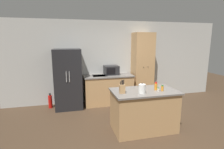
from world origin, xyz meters
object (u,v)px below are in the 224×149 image
microwave (111,70)px  spice_bottle_amber_oil (156,86)px  refrigerator (68,79)px  knife_block (122,89)px  spice_bottle_short_red (158,90)px  fire_extinguisher (50,101)px  kettle (142,89)px  pantry_cabinet (142,67)px  spice_bottle_tall_dark (162,88)px

microwave → spice_bottle_amber_oil: (0.53, -1.94, -0.06)m
refrigerator → knife_block: bearing=-59.9°
spice_bottle_short_red → spice_bottle_amber_oil: size_ratio=0.45×
fire_extinguisher → kettle: bearing=-44.7°
microwave → spice_bottle_amber_oil: microwave is taller
microwave → spice_bottle_short_red: bearing=-75.2°
knife_block → fire_extinguisher: 2.66m
pantry_cabinet → fire_extinguisher: 3.08m
refrigerator → spice_bottle_amber_oil: (1.87, -1.80, 0.12)m
spice_bottle_amber_oil → fire_extinguisher: size_ratio=0.40×
refrigerator → spice_bottle_amber_oil: refrigerator is taller
refrigerator → microwave: bearing=6.2°
refrigerator → kettle: (1.48, -1.93, 0.13)m
spice_bottle_tall_dark → kettle: kettle is taller
knife_block → spice_bottle_short_red: (0.80, -0.04, -0.06)m
refrigerator → fire_extinguisher: refrigerator is taller
refrigerator → pantry_cabinet: (2.39, 0.11, 0.24)m
microwave → fire_extinguisher: size_ratio=1.00×
refrigerator → spice_bottle_short_red: bearing=-45.3°
microwave → spice_bottle_tall_dark: bearing=-72.8°
microwave → spice_bottle_short_red: 2.12m
fire_extinguisher → knife_block: bearing=-50.0°
pantry_cabinet → spice_bottle_short_red: size_ratio=27.75×
pantry_cabinet → microwave: 1.05m
pantry_cabinet → microwave: pantry_cabinet is taller
microwave → kettle: microwave is taller
pantry_cabinet → fire_extinguisher: (-2.94, -0.03, -0.92)m
microwave → spice_bottle_tall_dark: microwave is taller
spice_bottle_amber_oil → refrigerator: bearing=136.2°
spice_bottle_amber_oil → spice_bottle_tall_dark: bearing=-44.4°
spice_bottle_tall_dark → microwave: bearing=107.2°
spice_bottle_short_red → kettle: (-0.40, -0.03, 0.06)m
knife_block → kettle: bearing=-10.1°
fire_extinguisher → refrigerator: bearing=-7.9°
refrigerator → spice_bottle_amber_oil: size_ratio=9.77×
spice_bottle_tall_dark → kettle: bearing=-175.8°
refrigerator → spice_bottle_tall_dark: size_ratio=13.66×
knife_block → refrigerator: bearing=120.1°
knife_block → fire_extinguisher: (-1.63, 1.94, -0.81)m
microwave → knife_block: bearing=-97.4°
microwave → kettle: bearing=-86.1°
refrigerator → kettle: bearing=-52.5°
spice_bottle_amber_oil → fire_extinguisher: 3.16m
pantry_cabinet → spice_bottle_amber_oil: bearing=-105.1°
spice_bottle_tall_dark → spice_bottle_short_red: bearing=-178.4°
knife_block → kettle: knife_block is taller
refrigerator → pantry_cabinet: 2.40m
kettle → spice_bottle_short_red: bearing=4.8°
pantry_cabinet → kettle: pantry_cabinet is taller
pantry_cabinet → knife_block: pantry_cabinet is taller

